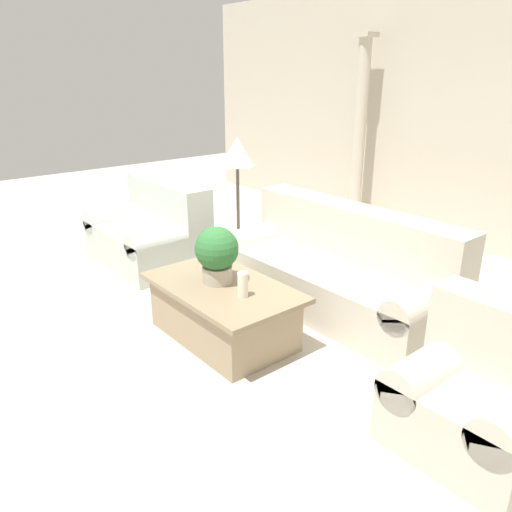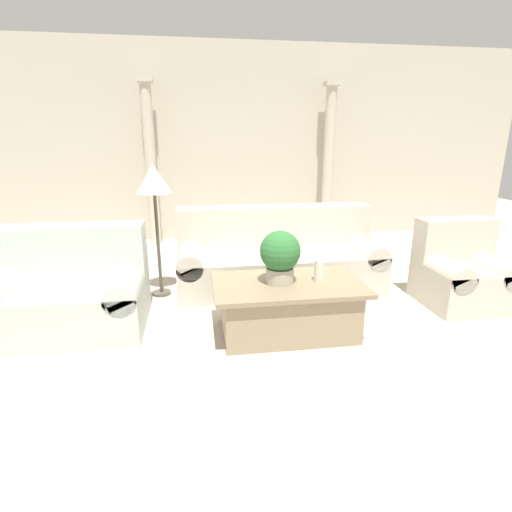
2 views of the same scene
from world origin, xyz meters
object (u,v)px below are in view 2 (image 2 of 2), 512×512
Objects in this scene: sofa_long at (278,257)px; floor_lamp at (154,184)px; loveseat at (69,290)px; potted_plant at (280,255)px; armchair at (462,272)px; coffee_table at (287,307)px.

floor_lamp is (-1.37, -0.11, 0.89)m from sofa_long.
floor_lamp is (0.78, 0.67, 0.88)m from loveseat.
loveseat is 2.93× the size of potted_plant.
potted_plant is 0.53× the size of armchair.
floor_lamp is at bearing 137.70° from coffee_table.
coffee_table is 1.92m from floor_lamp.
loveseat is 0.95× the size of floor_lamp.
sofa_long is at bearing 19.85° from loveseat.
coffee_table is at bearing -5.18° from potted_plant.
coffee_table is 2.83× the size of potted_plant.
coffee_table is at bearing -12.35° from loveseat.
coffee_table is (-0.16, -1.21, -0.11)m from sofa_long.
coffee_table is 0.92× the size of floor_lamp.
potted_plant is at bearing -169.48° from armchair.
potted_plant is 1.66m from floor_lamp.
loveseat is at bearing -160.15° from sofa_long.
loveseat reaches higher than coffee_table.
potted_plant reaches higher than coffee_table.
potted_plant is at bearing -43.95° from floor_lamp.
loveseat is 1.04× the size of coffee_table.
potted_plant is at bearing 174.82° from coffee_table.
sofa_long is 2.00m from armchair.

